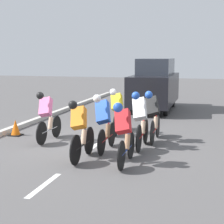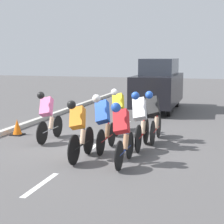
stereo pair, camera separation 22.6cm
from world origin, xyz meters
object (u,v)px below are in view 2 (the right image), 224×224
object	(u,v)px
cyclist_yellow	(119,110)
cyclist_orange	(79,129)
cyclist_blue	(104,121)
cyclist_pink	(48,115)
cyclist_black	(154,115)
cyclist_red	(122,132)
support_car	(159,85)
cyclist_white	(141,119)
traffic_cone	(17,127)

from	to	relation	value
cyclist_yellow	cyclist_orange	bearing A→B (deg)	88.07
cyclist_yellow	cyclist_orange	xyz separation A→B (m)	(0.11, 3.15, -0.00)
cyclist_blue	cyclist_pink	distance (m)	1.97
cyclist_black	cyclist_red	bearing A→B (deg)	83.76
support_car	cyclist_pink	bearing A→B (deg)	73.30
cyclist_blue	support_car	xyz separation A→B (m)	(-0.17, -7.43, 0.35)
cyclist_yellow	cyclist_red	bearing A→B (deg)	106.48
cyclist_white	support_car	xyz separation A→B (m)	(0.67, -6.89, 0.35)
cyclist_blue	cyclist_white	bearing A→B (deg)	-147.76
cyclist_orange	cyclist_red	bearing A→B (deg)	172.83
cyclist_yellow	cyclist_pink	distance (m)	2.31
cyclist_blue	cyclist_black	bearing A→B (deg)	-126.61
cyclist_red	cyclist_pink	distance (m)	3.13
cyclist_red	cyclist_yellow	bearing A→B (deg)	-73.52
cyclist_pink	traffic_cone	distance (m)	1.46
cyclist_black	cyclist_white	size ratio (longest dim) A/B	1.00
cyclist_black	cyclist_white	world-z (taller)	cyclist_white
cyclist_red	cyclist_white	size ratio (longest dim) A/B	0.95
cyclist_black	cyclist_white	bearing A→B (deg)	77.07
cyclist_white	cyclist_blue	bearing A→B (deg)	32.24
cyclist_yellow	cyclist_black	world-z (taller)	cyclist_black
cyclist_pink	cyclist_black	xyz separation A→B (m)	(-2.91, -0.78, 0.01)
support_car	traffic_cone	bearing A→B (deg)	62.32
cyclist_yellow	cyclist_blue	world-z (taller)	cyclist_blue
cyclist_red	cyclist_pink	world-z (taller)	cyclist_red
cyclist_white	support_car	distance (m)	6.94
cyclist_red	traffic_cone	bearing A→B (deg)	-29.01
cyclist_orange	cyclist_blue	bearing A→B (deg)	-108.14
cyclist_red	support_car	xyz separation A→B (m)	(0.60, -8.49, 0.37)
cyclist_red	cyclist_orange	world-z (taller)	cyclist_red
cyclist_pink	support_car	distance (m)	7.11
cyclist_black	support_car	distance (m)	6.10
cyclist_pink	cyclist_white	bearing A→B (deg)	178.03
cyclist_white	traffic_cone	bearing A→B (deg)	-8.18
cyclist_red	cyclist_white	distance (m)	1.60
cyclist_orange	support_car	size ratio (longest dim) A/B	0.37
cyclist_pink	traffic_cone	bearing A→B (deg)	-20.59
cyclist_blue	cyclist_orange	size ratio (longest dim) A/B	0.98
cyclist_white	cyclist_orange	bearing A→B (deg)	51.89
support_car	traffic_cone	world-z (taller)	support_car
cyclist_orange	support_car	distance (m)	8.38
cyclist_yellow	cyclist_blue	bearing A→B (deg)	95.14
cyclist_yellow	cyclist_red	size ratio (longest dim) A/B	1.02
cyclist_orange	cyclist_pink	size ratio (longest dim) A/B	1.00
cyclist_black	traffic_cone	xyz separation A→B (m)	(4.18, 0.30, -0.53)
cyclist_blue	cyclist_orange	distance (m)	0.98
support_car	cyclist_orange	bearing A→B (deg)	86.72
cyclist_yellow	support_car	bearing A→B (deg)	-94.10
cyclist_orange	cyclist_black	world-z (taller)	cyclist_black
cyclist_red	support_car	world-z (taller)	support_car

